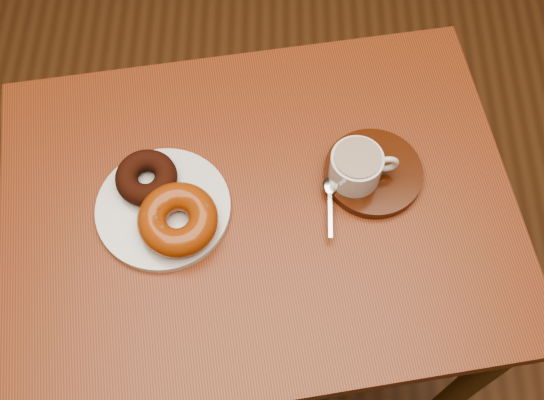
{
  "coord_description": "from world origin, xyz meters",
  "views": [
    {
      "loc": [
        -0.1,
        -0.29,
        1.69
      ],
      "look_at": [
        -0.11,
        0.17,
        0.76
      ],
      "focal_mm": 45.0,
      "sensor_mm": 36.0,
      "label": 1
    }
  ],
  "objects_px": {
    "coffee_cup": "(357,166)",
    "saucer": "(373,173)",
    "cafe_table": "(260,236)",
    "donut_plate": "(163,208)"
  },
  "relations": [
    {
      "from": "cafe_table",
      "to": "donut_plate",
      "type": "bearing_deg",
      "value": 173.76
    },
    {
      "from": "coffee_cup",
      "to": "saucer",
      "type": "bearing_deg",
      "value": 12.06
    },
    {
      "from": "donut_plate",
      "to": "saucer",
      "type": "distance_m",
      "value": 0.33
    },
    {
      "from": "donut_plate",
      "to": "coffee_cup",
      "type": "relative_size",
      "value": 1.95
    },
    {
      "from": "saucer",
      "to": "coffee_cup",
      "type": "xyz_separation_m",
      "value": [
        -0.03,
        -0.01,
        0.04
      ]
    },
    {
      "from": "donut_plate",
      "to": "saucer",
      "type": "xyz_separation_m",
      "value": [
        0.33,
        0.06,
        0.0
      ]
    },
    {
      "from": "cafe_table",
      "to": "saucer",
      "type": "height_order",
      "value": "saucer"
    },
    {
      "from": "saucer",
      "to": "coffee_cup",
      "type": "relative_size",
      "value": 1.45
    },
    {
      "from": "donut_plate",
      "to": "saucer",
      "type": "relative_size",
      "value": 1.34
    },
    {
      "from": "donut_plate",
      "to": "cafe_table",
      "type": "bearing_deg",
      "value": 3.22
    }
  ]
}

